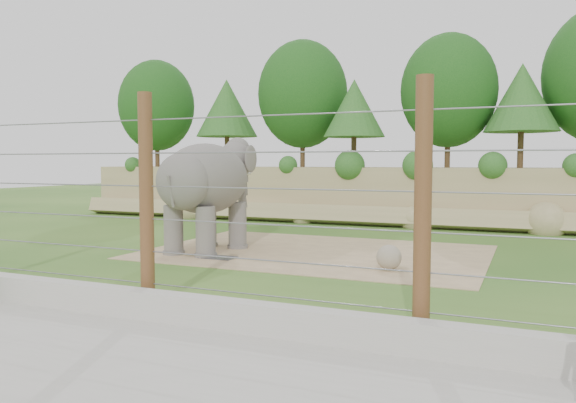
% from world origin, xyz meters
% --- Properties ---
extents(ground, '(90.00, 90.00, 0.00)m').
position_xyz_m(ground, '(0.00, 0.00, 0.00)').
color(ground, '#2F6020').
rests_on(ground, ground).
extents(back_embankment, '(30.00, 5.52, 8.77)m').
position_xyz_m(back_embankment, '(0.59, 12.68, 3.97)').
color(back_embankment, tan).
rests_on(back_embankment, ground).
extents(dirt_patch, '(10.00, 7.00, 0.02)m').
position_xyz_m(dirt_patch, '(0.50, 3.00, 0.01)').
color(dirt_patch, '#A18460').
rests_on(dirt_patch, ground).
extents(drain_grate, '(1.00, 0.60, 0.03)m').
position_xyz_m(drain_grate, '(-1.66, 0.84, 0.04)').
color(drain_grate, '#262628').
rests_on(drain_grate, dirt_patch).
extents(elephant, '(1.92, 4.31, 3.46)m').
position_xyz_m(elephant, '(-2.63, 1.79, 1.73)').
color(elephant, '#68635D').
rests_on(elephant, ground).
extents(stone_ball, '(0.64, 0.64, 0.64)m').
position_xyz_m(stone_ball, '(3.21, 1.02, 0.34)').
color(stone_ball, gray).
rests_on(stone_ball, dirt_patch).
extents(retaining_wall, '(26.00, 0.35, 0.50)m').
position_xyz_m(retaining_wall, '(0.00, -5.00, 0.25)').
color(retaining_wall, '#B2AEA5').
rests_on(retaining_wall, ground).
extents(walkway, '(26.00, 4.00, 0.01)m').
position_xyz_m(walkway, '(0.00, -7.00, 0.01)').
color(walkway, '#B2AEA5').
rests_on(walkway, ground).
extents(barrier_fence, '(20.26, 0.26, 4.00)m').
position_xyz_m(barrier_fence, '(0.00, -4.50, 2.00)').
color(barrier_fence, brown).
rests_on(barrier_fence, ground).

